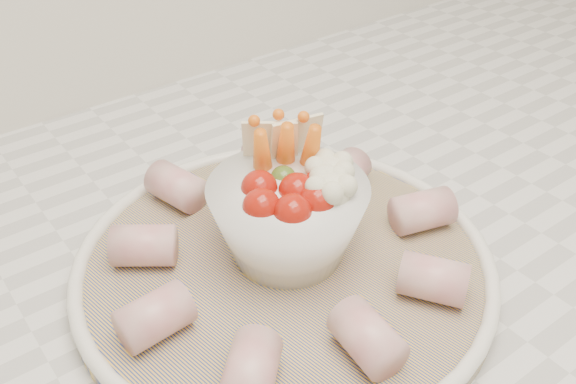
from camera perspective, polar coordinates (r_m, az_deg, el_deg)
serving_platter at (r=0.52m, az=-0.34°, el=-6.44°), size 0.38×0.38×0.02m
veggie_bowl at (r=0.50m, az=0.19°, el=-1.82°), size 0.12×0.12×0.11m
cured_meat_rolls at (r=0.50m, az=-0.35°, el=-4.69°), size 0.29×0.28×0.03m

